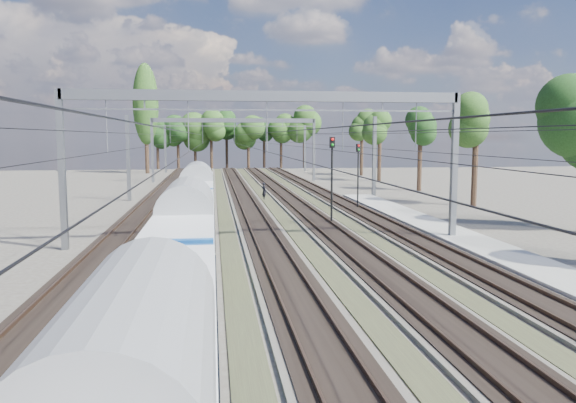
{
  "coord_description": "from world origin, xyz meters",
  "views": [
    {
      "loc": [
        -3.16,
        -2.65,
        6.35
      ],
      "look_at": [
        0.95,
        27.91,
        2.8
      ],
      "focal_mm": 35.0,
      "sensor_mm": 36.0,
      "label": 1
    }
  ],
  "objects": [
    {
      "name": "track_bed",
      "position": [
        -0.0,
        45.0,
        0.1
      ],
      "size": [
        21.0,
        130.0,
        0.34
      ],
      "color": "#47423A",
      "rests_on": "ground"
    },
    {
      "name": "platform",
      "position": [
        12.0,
        20.0,
        0.15
      ],
      "size": [
        3.0,
        70.0,
        0.3
      ],
      "primitive_type": "cube",
      "color": "gray",
      "rests_on": "ground"
    },
    {
      "name": "catenary",
      "position": [
        0.33,
        52.69,
        6.4
      ],
      "size": [
        25.65,
        130.0,
        9.0
      ],
      "color": "slate",
      "rests_on": "ground"
    },
    {
      "name": "tree_belt",
      "position": [
        6.89,
        95.23,
        8.33
      ],
      "size": [
        39.09,
        99.47,
        12.27
      ],
      "color": "black",
      "rests_on": "ground"
    },
    {
      "name": "poplar",
      "position": [
        -14.5,
        98.0,
        11.89
      ],
      "size": [
        4.4,
        4.4,
        19.04
      ],
      "color": "black",
      "rests_on": "ground"
    },
    {
      "name": "emu_train",
      "position": [
        -4.5,
        25.52,
        2.38
      ],
      "size": [
        2.77,
        58.6,
        4.05
      ],
      "color": "black",
      "rests_on": "ground"
    },
    {
      "name": "worker",
      "position": [
        2.01,
        54.01,
        0.88
      ],
      "size": [
        0.65,
        0.76,
        1.76
      ],
      "primitive_type": "imported",
      "rotation": [
        0.0,
        0.0,
        1.99
      ],
      "color": "black",
      "rests_on": "ground"
    },
    {
      "name": "signal_near",
      "position": [
        5.32,
        36.73,
        4.02
      ],
      "size": [
        0.43,
        0.39,
        6.36
      ],
      "rotation": [
        0.0,
        0.0,
        -0.18
      ],
      "color": "black",
      "rests_on": "ground"
    },
    {
      "name": "signal_far",
      "position": [
        9.46,
        45.12,
        3.64
      ],
      "size": [
        0.4,
        0.37,
        5.76
      ],
      "rotation": [
        0.0,
        0.0,
        0.31
      ],
      "color": "black",
      "rests_on": "ground"
    }
  ]
}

